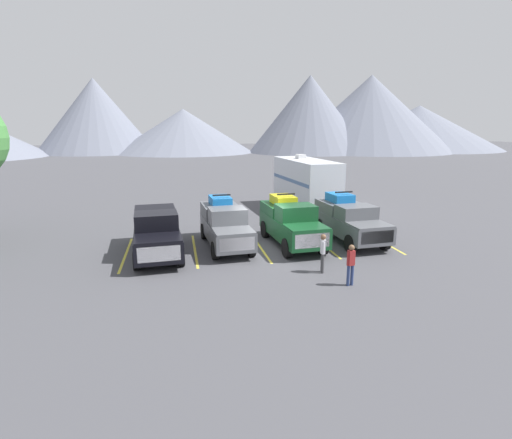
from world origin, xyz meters
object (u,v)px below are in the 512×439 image
pickup_truck_c (291,222)px  person_b (323,251)px  person_a (351,262)px  pickup_truck_d (349,219)px  camper_trailer_a (306,182)px  pickup_truck_b (225,224)px  pickup_truck_a (157,231)px

pickup_truck_c → person_b: size_ratio=3.28×
person_a → pickup_truck_d: bearing=66.9°
camper_trailer_a → person_b: (-3.30, -12.60, -1.13)m
pickup_truck_b → pickup_truck_c: bearing=-7.6°
pickup_truck_d → camper_trailer_a: camper_trailer_a is taller
pickup_truck_b → person_b: 5.95m
pickup_truck_b → person_a: pickup_truck_b is taller
pickup_truck_d → pickup_truck_a: bearing=-178.0°
pickup_truck_a → person_b: bearing=-30.3°
pickup_truck_a → pickup_truck_d: 10.10m
pickup_truck_c → person_a: bearing=-82.8°
pickup_truck_d → pickup_truck_c: bearing=-177.7°
pickup_truck_a → person_a: pickup_truck_a is taller
person_b → pickup_truck_b: bearing=127.0°
pickup_truck_a → pickup_truck_c: pickup_truck_c is taller
camper_trailer_a → person_b: bearing=-104.7°
pickup_truck_a → person_b: size_ratio=3.55×
pickup_truck_d → person_b: bearing=-125.2°
pickup_truck_c → camper_trailer_a: bearing=67.3°
camper_trailer_a → pickup_truck_b: bearing=-131.2°
pickup_truck_a → person_a: (7.54, -5.64, -0.16)m
pickup_truck_a → camper_trailer_a: 13.39m
pickup_truck_b → pickup_truck_c: (3.40, -0.46, 0.04)m
person_b → person_a: bearing=-70.4°
pickup_truck_a → pickup_truck_d: (10.09, 0.35, 0.05)m
person_b → pickup_truck_c: bearing=92.4°
pickup_truck_b → pickup_truck_c: pickup_truck_c is taller
camper_trailer_a → person_b: 13.07m
pickup_truck_c → pickup_truck_b: bearing=172.4°
pickup_truck_d → person_a: pickup_truck_d is taller
person_a → person_b: 1.67m
pickup_truck_b → camper_trailer_a: (6.88, 7.85, 0.93)m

